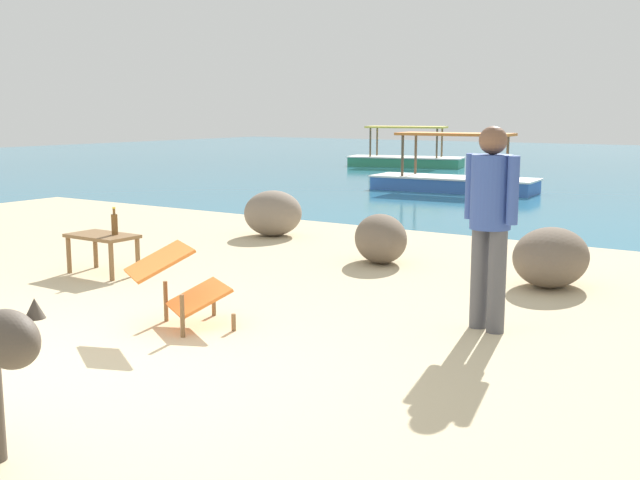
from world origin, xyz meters
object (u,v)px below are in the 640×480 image
(boat_blue, at_px, (454,179))
(person_standing, at_px, (490,213))
(deck_chair_near, at_px, (179,282))
(boat_green, at_px, (406,158))
(bottle, at_px, (115,224))
(low_bench_table, at_px, (102,241))

(boat_blue, bearing_deg, person_standing, 110.94)
(deck_chair_near, bearing_deg, boat_green, 53.04)
(bottle, height_order, person_standing, person_standing)
(low_bench_table, xyz_separation_m, boat_green, (-4.96, 16.71, -0.11))
(low_bench_table, height_order, boat_green, boat_green)
(low_bench_table, bearing_deg, boat_blue, 93.44)
(boat_green, bearing_deg, person_standing, -73.81)
(deck_chair_near, bearing_deg, person_standing, -26.24)
(person_standing, relative_size, boat_blue, 0.43)
(person_standing, height_order, boat_blue, person_standing)
(low_bench_table, distance_m, bottle, 0.24)
(deck_chair_near, height_order, person_standing, person_standing)
(deck_chair_near, xyz_separation_m, person_standing, (2.08, 1.33, 0.56))
(deck_chair_near, bearing_deg, boat_blue, 44.37)
(person_standing, height_order, boat_green, person_standing)
(low_bench_table, bearing_deg, deck_chair_near, -26.04)
(deck_chair_near, distance_m, boat_green, 19.17)
(deck_chair_near, height_order, boat_green, boat_green)
(bottle, xyz_separation_m, boat_green, (-5.09, 16.65, -0.30))
(boat_blue, relative_size, boat_green, 0.98)
(boat_green, bearing_deg, low_bench_table, -86.47)
(person_standing, bearing_deg, boat_blue, -135.48)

